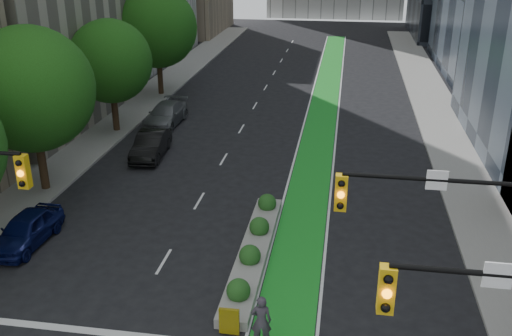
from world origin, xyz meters
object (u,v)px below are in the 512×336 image
(median_planter, at_px, (254,249))
(parked_car_left_mid, at_px, (151,145))
(parked_car_left_near, at_px, (26,230))
(parked_car_left_far, at_px, (166,114))
(cyclist, at_px, (261,321))

(median_planter, distance_m, parked_car_left_mid, 13.51)
(median_planter, bearing_deg, parked_car_left_mid, 127.51)
(median_planter, distance_m, parked_car_left_near, 10.13)
(median_planter, height_order, parked_car_left_mid, parked_car_left_mid)
(parked_car_left_far, bearing_deg, parked_car_left_mid, -78.72)
(median_planter, bearing_deg, parked_car_left_far, 118.53)
(parked_car_left_near, bearing_deg, median_planter, 5.29)
(cyclist, xyz_separation_m, parked_car_left_far, (-10.44, 22.63, -0.19))
(median_planter, relative_size, parked_car_left_mid, 2.20)
(median_planter, xyz_separation_m, parked_car_left_far, (-9.28, 17.07, 0.39))
(parked_car_left_mid, bearing_deg, parked_car_left_far, 94.99)
(parked_car_left_near, relative_size, parked_car_left_mid, 0.91)
(parked_car_left_far, bearing_deg, median_planter, -59.62)
(parked_car_left_near, relative_size, parked_car_left_far, 0.81)
(median_planter, relative_size, cyclist, 5.39)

